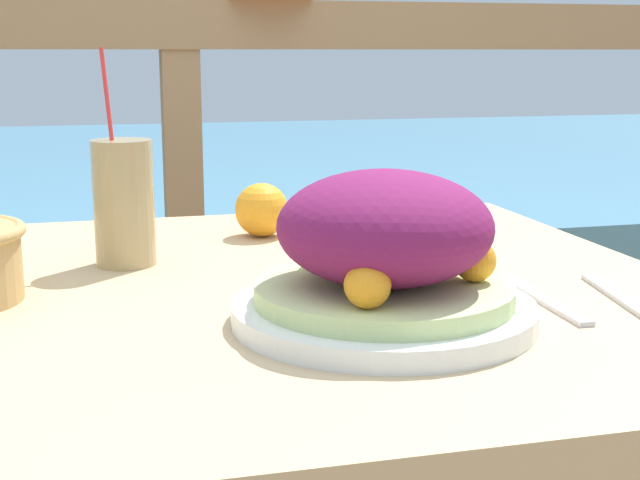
{
  "coord_description": "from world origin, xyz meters",
  "views": [
    {
      "loc": [
        -0.17,
        -0.92,
        0.96
      ],
      "look_at": [
        0.05,
        -0.06,
        0.77
      ],
      "focal_mm": 50.0,
      "sensor_mm": 36.0,
      "label": 1
    }
  ],
  "objects": [
    {
      "name": "orange_near_basket",
      "position": [
        0.05,
        0.26,
        0.75
      ],
      "size": [
        0.07,
        0.07,
        0.07
      ],
      "color": "orange",
      "rests_on": "patio_table"
    },
    {
      "name": "patio_table",
      "position": [
        0.0,
        0.0,
        0.61
      ],
      "size": [
        0.94,
        0.86,
        0.71
      ],
      "color": "tan",
      "rests_on": "ground_plane"
    },
    {
      "name": "fork",
      "position": [
        0.27,
        -0.13,
        0.72
      ],
      "size": [
        0.02,
        0.18,
        0.0
      ],
      "color": "silver",
      "rests_on": "patio_table"
    },
    {
      "name": "drink_glass",
      "position": [
        -0.13,
        0.14,
        0.79
      ],
      "size": [
        0.07,
        0.07,
        0.25
      ],
      "color": "tan",
      "rests_on": "patio_table"
    },
    {
      "name": "sea_backdrop",
      "position": [
        0.0,
        3.29,
        0.24
      ],
      "size": [
        12.0,
        4.0,
        0.47
      ],
      "color": "teal",
      "rests_on": "ground_plane"
    },
    {
      "name": "railing_fence",
      "position": [
        0.0,
        0.79,
        0.79
      ],
      "size": [
        2.8,
        0.08,
        1.05
      ],
      "color": "#937551",
      "rests_on": "ground_plane"
    },
    {
      "name": "knife",
      "position": [
        0.35,
        -0.15,
        0.72
      ],
      "size": [
        0.05,
        0.18,
        0.0
      ],
      "color": "silver",
      "rests_on": "patio_table"
    },
    {
      "name": "salad_plate",
      "position": [
        0.09,
        -0.16,
        0.77
      ],
      "size": [
        0.28,
        0.28,
        0.14
      ],
      "color": "white",
      "rests_on": "patio_table"
    }
  ]
}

